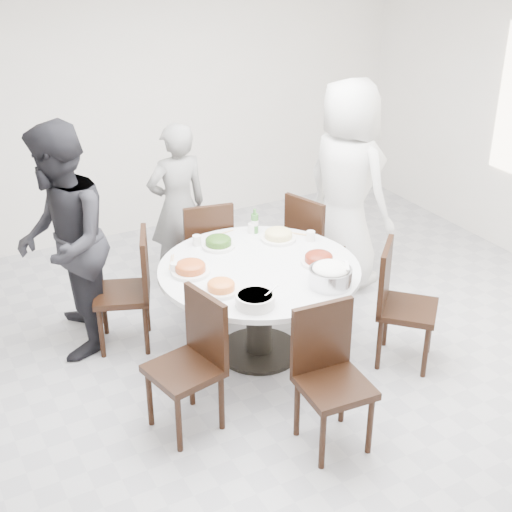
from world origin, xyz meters
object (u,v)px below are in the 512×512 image
diner_middle (178,207)px  diner_left (63,243)px  diner_right (347,185)px  soup_bowl (255,300)px  dining_table (259,311)px  chair_n (204,249)px  rice_bowl (330,277)px  beverage_bottle (255,221)px  chair_sw (184,368)px  chair_nw (122,291)px  chair_se (408,307)px  chair_ne (317,244)px  chair_s (335,383)px

diner_middle → diner_left: size_ratio=0.84×
diner_right → soup_bowl: diner_right is taller
diner_middle → soup_bowl: size_ratio=5.70×
dining_table → chair_n: (0.01, 1.00, 0.10)m
rice_bowl → beverage_bottle: 1.05m
chair_n → diner_left: diner_left is taller
chair_n → diner_left: (-1.24, -0.22, 0.43)m
dining_table → chair_n: bearing=89.7°
diner_middle → diner_left: bearing=25.6°
chair_sw → diner_middle: 2.06m
chair_sw → diner_right: (2.11, 1.22, 0.47)m
soup_bowl → diner_middle: bearing=83.3°
chair_n → chair_nw: (-0.87, -0.38, 0.00)m
rice_bowl → chair_nw: bearing=136.7°
chair_nw → chair_se: 2.18m
dining_table → chair_se: (0.92, -0.62, 0.10)m
chair_nw → diner_middle: 1.11m
chair_n → chair_se: (0.92, -1.62, 0.00)m
chair_sw → diner_right: diner_right is taller
chair_ne → beverage_bottle: bearing=78.2°
dining_table → diner_middle: bearing=93.3°
chair_ne → chair_se: same height
chair_nw → chair_s: 1.93m
soup_bowl → beverage_bottle: (0.56, 1.04, 0.06)m
chair_se → chair_ne: bearing=45.5°
chair_n → rice_bowl: 1.55m
chair_se → diner_left: diner_left is taller
beverage_bottle → chair_sw: bearing=-135.5°
chair_nw → soup_bowl: bearing=49.3°
dining_table → chair_ne: (0.93, 0.62, 0.10)m
diner_middle → beverage_bottle: bearing=112.8°
chair_n → chair_nw: same height
chair_sw → diner_right: 2.48m
chair_se → rice_bowl: (-0.62, 0.14, 0.34)m
chair_n → beverage_bottle: bearing=131.3°
chair_se → soup_bowl: size_ratio=3.57×
beverage_bottle → chair_nw: bearing=177.0°
chair_nw → soup_bowl: 1.28m
dining_table → chair_nw: chair_nw is taller
chair_s → diner_middle: size_ratio=0.63×
chair_s → diner_left: (-1.15, 1.93, 0.43)m
dining_table → rice_bowl: bearing=-58.1°
dining_table → chair_sw: chair_sw is taller
chair_se → diner_right: 1.43m
dining_table → diner_right: (1.25, 0.68, 0.57)m
chair_nw → rice_bowl: 1.64m
chair_sw → rice_bowl: 1.20m
chair_s → rice_bowl: size_ratio=3.12×
dining_table → chair_s: 1.15m
chair_sw → chair_se: 1.78m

